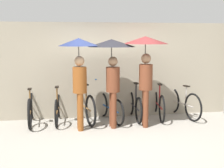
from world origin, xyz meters
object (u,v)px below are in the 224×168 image
Objects in this scene: parked_bicycle_2 at (84,106)px; parked_bicycle_4 at (134,106)px; parked_bicycle_1 at (58,108)px; pedestrian_leading at (79,59)px; parked_bicycle_5 at (158,104)px; pedestrian_trailing at (146,54)px; pedestrian_center at (112,56)px; parked_bicycle_3 at (110,107)px; parked_bicycle_6 at (182,103)px; parked_bicycle_0 at (31,109)px.

parked_bicycle_4 is at bearing -102.34° from parked_bicycle_2.
parked_bicycle_2 is (0.66, -0.01, 0.04)m from parked_bicycle_1.
parked_bicycle_5 is at bearing 16.79° from pedestrian_leading.
pedestrian_center is at bearing -176.33° from pedestrian_trailing.
parked_bicycle_3 reaches higher than parked_bicycle_4.
parked_bicycle_5 is 2.56m from pedestrian_leading.
pedestrian_leading is (-0.80, -0.59, 1.28)m from parked_bicycle_3.
pedestrian_leading reaches higher than parked_bicycle_3.
parked_bicycle_1 is 3.29m from parked_bicycle_6.
parked_bicycle_3 reaches higher than parked_bicycle_0.
pedestrian_center is (1.28, -0.59, 1.32)m from parked_bicycle_1.
pedestrian_center is at bearing 122.40° from parked_bicycle_5.
pedestrian_leading reaches higher than parked_bicycle_1.
parked_bicycle_6 is at bearing -101.50° from parked_bicycle_3.
pedestrian_trailing is (0.10, -0.63, 1.37)m from parked_bicycle_4.
parked_bicycle_4 is at bearing 36.29° from pedestrian_center.
parked_bicycle_3 is 0.76× the size of pedestrian_trailing.
parked_bicycle_6 is (0.66, -0.03, 0.01)m from parked_bicycle_5.
pedestrian_center reaches higher than parked_bicycle_4.
parked_bicycle_1 is 2.64m from parked_bicycle_5.
parked_bicycle_5 is 0.84× the size of pedestrian_leading.
parked_bicycle_0 is 1.04× the size of parked_bicycle_1.
parked_bicycle_6 is at bearing 12.78° from pedestrian_center.
parked_bicycle_6 is at bearing -88.72° from parked_bicycle_4.
parked_bicycle_1 is (0.66, 0.04, -0.02)m from parked_bicycle_0.
parked_bicycle_5 is at bearing -85.63° from parked_bicycle_1.
pedestrian_trailing is (-1.21, -0.64, 1.34)m from parked_bicycle_6.
parked_bicycle_3 is 0.78× the size of pedestrian_center.
parked_bicycle_1 is at bearing 151.81° from pedestrian_center.
parked_bicycle_3 is 0.95× the size of parked_bicycle_6.
parked_bicycle_0 is 0.82× the size of pedestrian_leading.
pedestrian_center is at bearing -110.96° from parked_bicycle_1.
parked_bicycle_6 is at bearing 12.02° from pedestrian_leading.
pedestrian_center is (-0.03, -0.50, 1.34)m from parked_bicycle_3.
parked_bicycle_6 reaches higher than parked_bicycle_1.
parked_bicycle_5 is at bearing 21.15° from pedestrian_center.
pedestrian_leading is 0.78m from pedestrian_center.
parked_bicycle_6 is 3.12m from pedestrian_leading.
parked_bicycle_0 is 1.32m from parked_bicycle_2.
parked_bicycle_4 is 0.92× the size of parked_bicycle_5.
pedestrian_center is 0.97× the size of pedestrian_trailing.
parked_bicycle_2 is at bearing 98.94° from parked_bicycle_5.
pedestrian_leading reaches higher than parked_bicycle_4.
pedestrian_center is at bearing 130.61° from parked_bicycle_4.
parked_bicycle_3 is 1.62m from pedestrian_leading.
parked_bicycle_3 is at bearing 83.05° from pedestrian_center.
parked_bicycle_2 is 1.98m from parked_bicycle_5.
pedestrian_leading is at bearing 116.07° from parked_bicycle_5.
parked_bicycle_1 is at bearing -88.32° from parked_bicycle_0.
pedestrian_leading is at bearing 112.24° from parked_bicycle_3.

